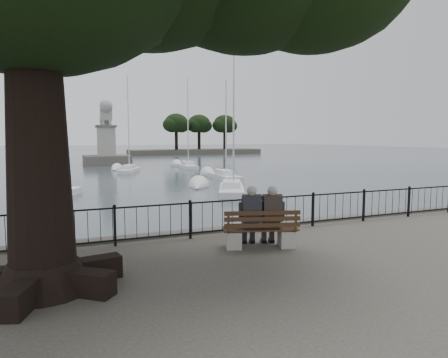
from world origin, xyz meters
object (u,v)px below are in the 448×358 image
person_left (251,219)px  lion_monument (107,148)px  bench (260,234)px  person_right (271,218)px

person_left → lion_monument: 48.85m
bench → person_right: 0.48m
lion_monument → bench: bearing=-91.9°
bench → person_left: person_left is taller
person_right → lion_monument: (1.36, 48.96, 0.54)m
bench → person_right: (0.30, 0.02, 0.38)m
bench → lion_monument: 49.02m
person_left → lion_monument: size_ratio=0.18×
person_left → person_right: size_ratio=1.00×
bench → person_left: size_ratio=1.25×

